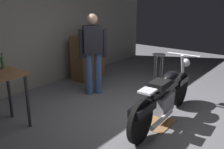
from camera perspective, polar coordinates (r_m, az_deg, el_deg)
The scene contains 8 objects.
ground_plane at distance 4.28m, azimuth 7.09°, elevation -10.23°, with size 12.00×12.00×0.00m, color slate.
back_wall at distance 5.76m, azimuth -17.37°, elevation 12.34°, with size 8.00×0.12×3.10m, color gray.
motorcycle at distance 4.12m, azimuth 11.96°, elevation -4.73°, with size 2.19×0.60×1.00m.
person_standing at distance 5.10m, azimuth -4.40°, elevation 5.42°, with size 0.46×0.41×1.67m.
shop_stool at distance 6.25m, azimuth 10.71°, elevation 3.35°, with size 0.32×0.32×0.64m.
wooden_dresser at distance 6.25m, azimuth -5.59°, elevation 4.06°, with size 0.80×0.47×1.10m.
drip_tray at distance 4.18m, azimuth 10.59°, elevation -11.01°, with size 0.56×0.40×0.01m, color olive.
bottle at distance 4.24m, azimuth -23.81°, elevation 2.55°, with size 0.06×0.06×0.24m.
Camera 1 is at (-3.28, -1.92, 1.96)m, focal length 39.75 mm.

